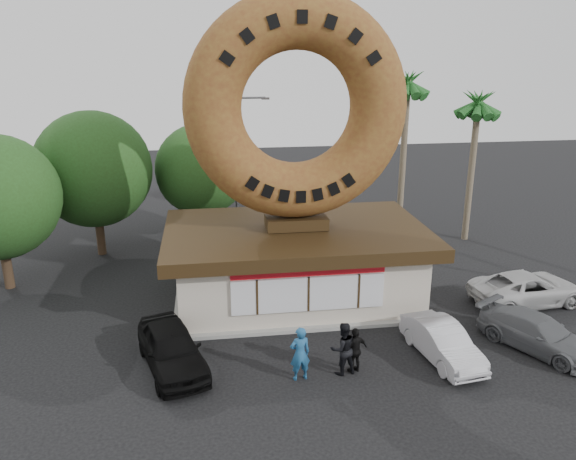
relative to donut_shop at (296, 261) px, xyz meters
The scene contains 15 objects.
ground 6.24m from the donut_shop, 90.00° to the right, with size 90.00×90.00×0.00m, color black.
donut_shop is the anchor object (origin of this frame).
giant_donut 6.57m from the donut_shop, 90.00° to the left, with size 9.07×9.07×2.31m, color brown.
tree_west 12.15m from the donut_shop, 143.55° to the left, with size 6.00×6.00×7.65m.
tree_mid 10.12m from the donut_shop, 113.92° to the left, with size 5.20×5.20×6.63m.
palm_near 12.83m from the donut_shop, 46.90° to the left, with size 2.60×2.60×9.75m.
palm_far 14.00m from the donut_shop, 30.64° to the left, with size 2.60×2.60×8.75m.
street_lamp 10.54m from the donut_shop, 100.50° to the left, with size 2.11×0.20×8.00m.
person_left 6.49m from the donut_shop, 97.91° to the right, with size 0.70×0.46×1.93m, color #1C5181.
person_center 6.32m from the donut_shop, 84.39° to the right, with size 0.92×0.71×1.89m, color black.
person_right 6.37m from the donut_shop, 80.33° to the right, with size 0.97×0.40×1.65m, color black.
car_black 7.29m from the donut_shop, 135.63° to the right, with size 1.80×4.48×1.53m, color black.
car_silver 7.35m from the donut_shop, 53.02° to the right, with size 1.37×3.93×1.29m, color #B3B3B8.
car_grey 9.96m from the donut_shop, 34.96° to the right, with size 1.80×4.42×1.28m, color slate.
car_white 10.13m from the donut_shop, 11.43° to the right, with size 2.31×5.00×1.39m, color #B8B8B8.
Camera 1 is at (-3.65, -16.61, 10.70)m, focal length 35.00 mm.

